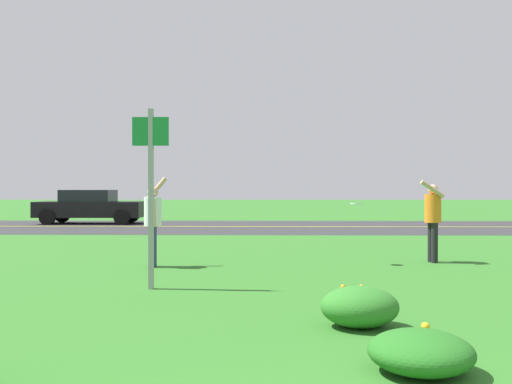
% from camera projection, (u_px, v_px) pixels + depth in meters
% --- Properties ---
extents(ground_plane, '(120.00, 120.00, 0.00)m').
position_uv_depth(ground_plane, '(327.00, 260.00, 12.69)').
color(ground_plane, '#2D6B23').
extents(highway_strip, '(120.00, 8.10, 0.01)m').
position_uv_depth(highway_strip, '(300.00, 227.00, 23.28)').
color(highway_strip, '#2D2D30').
rests_on(highway_strip, ground).
extents(highway_center_stripe, '(120.00, 0.16, 0.00)m').
position_uv_depth(highway_center_stripe, '(300.00, 227.00, 23.28)').
color(highway_center_stripe, yellow).
rests_on(highway_center_stripe, ground).
extents(daylily_clump_front_right, '(0.88, 0.78, 0.46)m').
position_uv_depth(daylily_clump_front_right, '(360.00, 307.00, 6.61)').
color(daylily_clump_front_right, '#2D7526').
rests_on(daylily_clump_front_right, ground).
extents(daylily_clump_near_camera, '(0.89, 0.91, 0.36)m').
position_uv_depth(daylily_clump_near_camera, '(421.00, 352.00, 4.98)').
color(daylily_clump_near_camera, '#23661E').
rests_on(daylily_clump_near_camera, ground).
extents(sign_post_near_path, '(0.56, 0.10, 2.78)m').
position_uv_depth(sign_post_near_path, '(151.00, 180.00, 9.08)').
color(sign_post_near_path, '#93969B').
rests_on(sign_post_near_path, ground).
extents(person_thrower_white_shirt, '(0.42, 0.52, 1.78)m').
position_uv_depth(person_thrower_white_shirt, '(153.00, 219.00, 11.60)').
color(person_thrower_white_shirt, silver).
rests_on(person_thrower_white_shirt, ground).
extents(person_catcher_orange_shirt, '(0.52, 0.53, 1.72)m').
position_uv_depth(person_catcher_orange_shirt, '(433.00, 216.00, 12.29)').
color(person_catcher_orange_shirt, orange).
rests_on(person_catcher_orange_shirt, ground).
extents(frisbee_white, '(0.26, 0.26, 0.04)m').
position_uv_depth(frisbee_white, '(356.00, 204.00, 11.94)').
color(frisbee_white, white).
extents(car_black_center_left, '(4.50, 2.00, 1.45)m').
position_uv_depth(car_black_center_left, '(90.00, 206.00, 25.27)').
color(car_black_center_left, black).
rests_on(car_black_center_left, ground).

